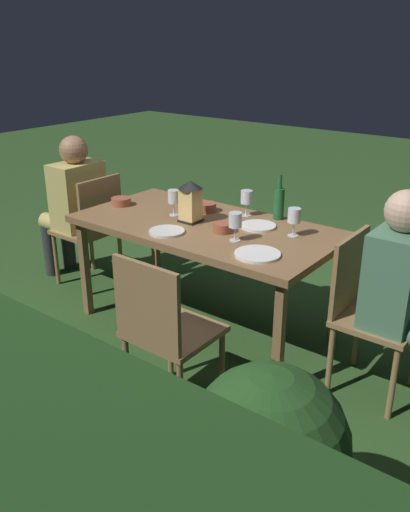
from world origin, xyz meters
name	(u,v)px	position (x,y,z in m)	size (l,w,h in m)	color
ground_plane	(205,325)	(0.00, 0.00, 0.00)	(16.00, 16.00, 0.00)	#2D5123
dining_table	(205,232)	(0.00, 0.00, 0.67)	(1.67, 0.85, 0.73)	olive
chair_head_near	(367,307)	(-1.08, 0.00, 0.49)	(0.40, 0.42, 0.87)	#937047
person_in_green	(408,292)	(-1.28, 0.00, 0.64)	(0.48, 0.38, 1.15)	#4C7A5B
chair_head_far	(92,226)	(1.08, 0.00, 0.49)	(0.40, 0.42, 0.87)	#937047
person_in_mustard	(73,202)	(1.28, 0.00, 0.64)	(0.48, 0.38, 1.15)	tan
chair_side_right_a	(164,328)	(-0.38, 0.82, 0.49)	(0.42, 0.40, 0.87)	#937047
lantern_centerpiece	(190,199)	(0.10, 0.02, 0.88)	(0.15, 0.15, 0.27)	black
green_bottle_on_table	(279,203)	(-0.31, -0.36, 0.84)	(0.07, 0.07, 0.29)	#1E5B2D
wine_glass_a	(174,198)	(0.27, -0.02, 0.85)	(0.08, 0.08, 0.17)	silver
wine_glass_b	(246,198)	(-0.11, -0.30, 0.85)	(0.08, 0.08, 0.17)	silver
wine_glass_c	(294,217)	(-0.54, -0.14, 0.85)	(0.08, 0.08, 0.17)	silver
wine_glass_d	(235,221)	(-0.32, 0.13, 0.85)	(0.08, 0.08, 0.17)	silver
plate_a	(167,231)	(0.08, 0.27, 0.74)	(0.21, 0.21, 0.01)	silver
plate_b	(258,226)	(-0.30, -0.15, 0.74)	(0.22, 0.22, 0.01)	white
plate_c	(257,254)	(-0.54, 0.24, 0.74)	(0.25, 0.25, 0.01)	white
bowl_olives	(121,201)	(0.71, 0.04, 0.76)	(0.13, 0.13, 0.05)	#9E5138
bowl_bread	(222,227)	(-0.18, 0.06, 0.76)	(0.12, 0.12, 0.06)	#9E5138
bowl_salad	(206,207)	(0.15, -0.21, 0.76)	(0.13, 0.13, 0.06)	#9E5138
potted_plant_by_hedge	(267,456)	(-1.24, 1.26, 0.50)	(0.56, 0.56, 0.83)	brown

